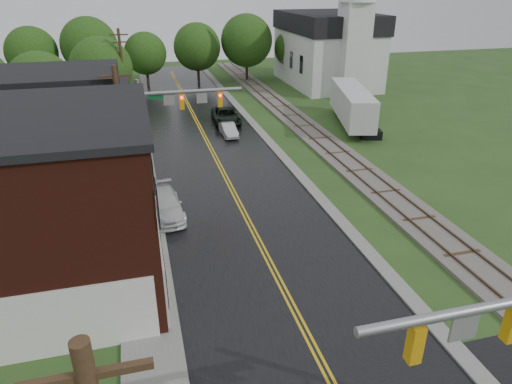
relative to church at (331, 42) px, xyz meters
name	(u,v)px	position (x,y,z in m)	size (l,w,h in m)	color
main_road	(215,157)	(-20.00, -23.74, -5.83)	(10.00, 90.00, 0.02)	black
curb_right	(262,134)	(-14.60, -18.74, -5.83)	(0.80, 70.00, 0.12)	gray
sidewalk_left	(140,190)	(-26.20, -28.74, -5.83)	(2.40, 50.00, 0.12)	gray
yellow_house	(60,147)	(-31.00, -27.74, -2.63)	(8.00, 7.00, 6.40)	tan
darkred_building	(88,123)	(-30.00, -18.74, -3.63)	(7.00, 6.00, 4.40)	#3F0F0C
church	(331,42)	(0.00, 0.00, 0.00)	(10.40, 18.40, 20.00)	silver
railroad	(308,129)	(-10.00, -18.74, -5.73)	(3.20, 80.00, 0.30)	#59544C
traffic_signal_far	(171,110)	(-23.47, -26.74, -0.86)	(7.34, 0.43, 7.20)	gray
utility_pole_b	(123,139)	(-26.80, -31.74, -1.11)	(1.80, 0.28, 9.00)	#382616
utility_pole_c	(123,73)	(-26.80, -9.74, -1.11)	(1.80, 0.28, 9.00)	#382616
tree_left_c	(43,87)	(-33.85, -13.84, -1.32)	(6.00, 6.00, 7.65)	black
tree_left_e	(103,70)	(-28.85, -7.84, -1.02)	(6.40, 6.40, 8.16)	black
suv_dark	(226,116)	(-17.21, -14.40, -5.06)	(2.56, 5.56, 1.55)	black
sedan_silver	(228,130)	(-17.79, -18.45, -5.25)	(1.24, 3.55, 1.17)	silver
pickup_white	(164,205)	(-24.80, -33.06, -5.11)	(2.02, 4.96, 1.44)	silver
semi_trailer	(352,104)	(-5.29, -18.31, -3.63)	(5.34, 11.78, 3.68)	black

